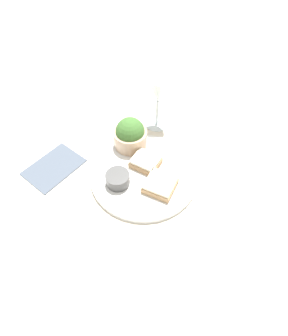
{
  "coord_description": "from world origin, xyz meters",
  "views": [
    {
      "loc": [
        0.07,
        -0.44,
        0.58
      ],
      "look_at": [
        0.0,
        0.0,
        0.03
      ],
      "focal_mm": 28.0,
      "sensor_mm": 36.0,
      "label": 1
    }
  ],
  "objects_px": {
    "cheese_toast_far": "(147,162)",
    "salad_bowl": "(130,135)",
    "cheese_toast_near": "(160,185)",
    "napkin": "(54,167)",
    "wine_glass": "(158,93)",
    "sauce_ramekin": "(118,178)"
  },
  "relations": [
    {
      "from": "cheese_toast_near",
      "to": "napkin",
      "type": "relative_size",
      "value": 0.5
    },
    {
      "from": "sauce_ramekin",
      "to": "wine_glass",
      "type": "bearing_deg",
      "value": 75.44
    },
    {
      "from": "cheese_toast_near",
      "to": "wine_glass",
      "type": "bearing_deg",
      "value": 99.21
    },
    {
      "from": "salad_bowl",
      "to": "napkin",
      "type": "xyz_separation_m",
      "value": [
        -0.2,
        -0.11,
        -0.05
      ]
    },
    {
      "from": "wine_glass",
      "to": "napkin",
      "type": "height_order",
      "value": "wine_glass"
    },
    {
      "from": "sauce_ramekin",
      "to": "cheese_toast_near",
      "type": "xyz_separation_m",
      "value": [
        0.11,
        0.0,
        -0.01
      ]
    },
    {
      "from": "cheese_toast_near",
      "to": "napkin",
      "type": "bearing_deg",
      "value": 174.45
    },
    {
      "from": "wine_glass",
      "to": "salad_bowl",
      "type": "bearing_deg",
      "value": -117.53
    },
    {
      "from": "sauce_ramekin",
      "to": "cheese_toast_near",
      "type": "height_order",
      "value": "sauce_ramekin"
    },
    {
      "from": "sauce_ramekin",
      "to": "napkin",
      "type": "height_order",
      "value": "sauce_ramekin"
    },
    {
      "from": "sauce_ramekin",
      "to": "cheese_toast_near",
      "type": "relative_size",
      "value": 0.67
    },
    {
      "from": "napkin",
      "to": "cheese_toast_far",
      "type": "bearing_deg",
      "value": 8.7
    },
    {
      "from": "salad_bowl",
      "to": "cheese_toast_near",
      "type": "relative_size",
      "value": 1.03
    },
    {
      "from": "wine_glass",
      "to": "cheese_toast_near",
      "type": "bearing_deg",
      "value": -80.79
    },
    {
      "from": "salad_bowl",
      "to": "napkin",
      "type": "bearing_deg",
      "value": -151.03
    },
    {
      "from": "sauce_ramekin",
      "to": "cheese_toast_far",
      "type": "distance_m",
      "value": 0.1
    },
    {
      "from": "salad_bowl",
      "to": "wine_glass",
      "type": "bearing_deg",
      "value": 62.47
    },
    {
      "from": "cheese_toast_far",
      "to": "napkin",
      "type": "xyz_separation_m",
      "value": [
        -0.26,
        -0.04,
        -0.02
      ]
    },
    {
      "from": "salad_bowl",
      "to": "wine_glass",
      "type": "height_order",
      "value": "wine_glass"
    },
    {
      "from": "sauce_ramekin",
      "to": "cheese_toast_far",
      "type": "height_order",
      "value": "sauce_ramekin"
    },
    {
      "from": "wine_glass",
      "to": "napkin",
      "type": "distance_m",
      "value": 0.37
    },
    {
      "from": "cheese_toast_far",
      "to": "salad_bowl",
      "type": "bearing_deg",
      "value": 130.46
    }
  ]
}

